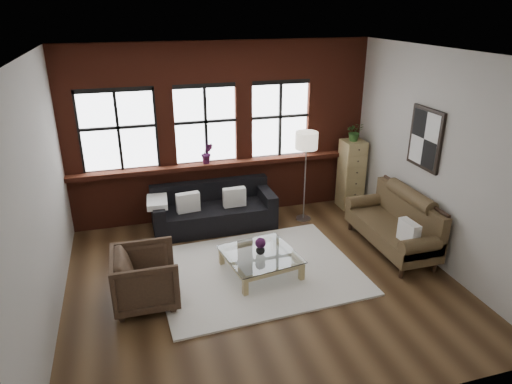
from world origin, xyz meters
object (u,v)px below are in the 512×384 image
object	(u,v)px
armchair	(146,278)
vase	(260,249)
vintage_settee	(392,222)
drawer_chest	(351,174)
dark_sofa	(214,207)
coffee_table	(260,264)
floor_lamp	(305,173)

from	to	relation	value
armchair	vase	xyz separation A→B (m)	(1.68, 0.27, 0.02)
vintage_settee	armchair	xyz separation A→B (m)	(-3.93, -0.37, -0.11)
vase	drawer_chest	distance (m)	3.06
dark_sofa	drawer_chest	bearing A→B (deg)	3.04
coffee_table	vintage_settee	bearing A→B (deg)	2.71
vintage_settee	coffee_table	xyz separation A→B (m)	(-2.25, -0.11, -0.34)
vintage_settee	coffee_table	world-z (taller)	vintage_settee
dark_sofa	vase	world-z (taller)	dark_sofa
armchair	dark_sofa	bearing A→B (deg)	-32.87
coffee_table	drawer_chest	bearing A→B (deg)	37.69
floor_lamp	coffee_table	bearing A→B (deg)	-130.20
vase	vintage_settee	bearing A→B (deg)	2.71
coffee_table	floor_lamp	size ratio (longest dim) A/B	0.55
coffee_table	vase	size ratio (longest dim) A/B	6.86
coffee_table	drawer_chest	world-z (taller)	drawer_chest
vintage_settee	drawer_chest	world-z (taller)	drawer_chest
armchair	drawer_chest	distance (m)	4.63
dark_sofa	drawer_chest	world-z (taller)	drawer_chest
coffee_table	floor_lamp	world-z (taller)	floor_lamp
vase	floor_lamp	distance (m)	2.10
dark_sofa	armchair	xyz separation A→B (m)	(-1.32, -1.99, -0.00)
vase	drawer_chest	world-z (taller)	drawer_chest
dark_sofa	armchair	world-z (taller)	dark_sofa
coffee_table	vase	bearing A→B (deg)	-63.43
drawer_chest	coffee_table	bearing A→B (deg)	-142.31
vase	drawer_chest	size ratio (longest dim) A/B	0.11
dark_sofa	armchair	size ratio (longest dim) A/B	2.53
vintage_settee	vase	bearing A→B (deg)	-177.29
drawer_chest	floor_lamp	distance (m)	1.17
dark_sofa	floor_lamp	xyz separation A→B (m)	(1.67, -0.16, 0.53)
vintage_settee	armchair	bearing A→B (deg)	-174.56
floor_lamp	drawer_chest	bearing A→B (deg)	15.70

